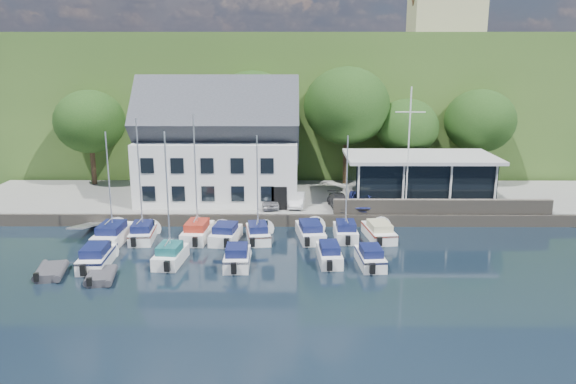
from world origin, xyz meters
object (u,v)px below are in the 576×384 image
harbor_building (219,151)px  boat_r1_5 (310,230)px  flagpole (408,150)px  dinghy_0 (51,270)px  car_blue (361,199)px  dinghy_1 (101,275)px  boat_r2_0 (97,255)px  car_white (297,199)px  car_silver (270,200)px  boat_r1_6 (347,184)px  car_dgrey (340,201)px  boat_r2_2 (237,255)px  boat_r2_1 (168,201)px  boat_r1_0 (109,183)px  boat_r1_4 (257,187)px  club_pavilion (419,178)px  boat_r2_3 (329,252)px  boat_r2_4 (370,255)px  boat_r1_1 (140,185)px  boat_r1_7 (379,230)px  boat_r1_3 (226,232)px  boat_r1_2 (196,181)px

harbor_building → boat_r1_5: (7.98, -8.61, -4.66)m
flagpole → dinghy_0: 28.54m
car_blue → dinghy_1: car_blue is taller
flagpole → boat_r2_0: (-22.72, -10.52, -5.40)m
boat_r1_5 → car_white: bearing=92.0°
car_silver → boat_r1_6: size_ratio=0.41×
car_dgrey → boat_r2_2: 13.55m
harbor_building → boat_r1_5: bearing=-47.2°
harbor_building → boat_r2_1: 14.12m
boat_r1_0 → boat_r1_4: bearing=4.5°
club_pavilion → boat_r1_4: bearing=-148.7°
club_pavilion → car_dgrey: size_ratio=3.32×
boat_r2_3 → boat_r2_4: 2.80m
boat_r1_6 → dinghy_1: bearing=-153.1°
boat_r2_2 → harbor_building: bearing=99.9°
car_blue → boat_r1_1: boat_r1_1 is taller
boat_r1_7 → boat_r2_1: 16.31m
boat_r1_3 → boat_r1_5: size_ratio=0.84×
flagpole → boat_r1_0: size_ratio=1.13×
car_white → car_blue: 5.51m
dinghy_1 → boat_r2_1: bearing=28.4°
car_silver → dinghy_0: car_silver is taller
boat_r1_6 → boat_r2_0: (-17.20, -5.76, -3.57)m
boat_r1_0 → boat_r2_3: 17.05m
boat_r1_3 → boat_r2_1: 6.74m
boat_r2_3 → dinghy_1: 14.94m
boat_r1_0 → boat_r1_7: (20.24, 0.89, -3.88)m
car_white → boat_r1_6: bearing=-52.8°
dinghy_1 → boat_r2_2: bearing=6.9°
boat_r2_1 → boat_r2_4: size_ratio=1.69×
dinghy_0 → boat_r1_6: bearing=9.8°
boat_r2_1 → dinghy_0: bearing=-157.6°
boat_r1_2 → boat_r1_4: bearing=2.6°
boat_r2_1 → boat_r2_4: (13.49, -0.31, -3.66)m
boat_r1_5 → car_blue: bearing=43.0°
club_pavilion → boat_r2_4: (-6.19, -13.80, -2.36)m
boat_r1_5 → dinghy_1: size_ratio=2.06×
club_pavilion → boat_r1_0: 26.58m
boat_r1_0 → boat_r1_6: bearing=4.7°
car_silver → dinghy_0: (-13.56, -13.13, -1.24)m
car_dgrey → boat_r1_5: car_dgrey is taller
car_white → car_blue: size_ratio=0.88×
flagpole → boat_r2_0: bearing=-155.1°
boat_r2_2 → boat_r2_3: (6.21, 0.87, -0.05)m
car_silver → boat_r1_4: size_ratio=0.43×
boat_r1_1 → boat_r2_4: (16.61, -5.22, -3.64)m
car_white → boat_r2_1: (-8.68, -11.21, 2.75)m
car_blue → boat_r2_1: (-14.18, -10.86, 2.64)m
boat_r1_6 → boat_r2_1: size_ratio=0.99×
flagpole → car_blue: bearing=168.0°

